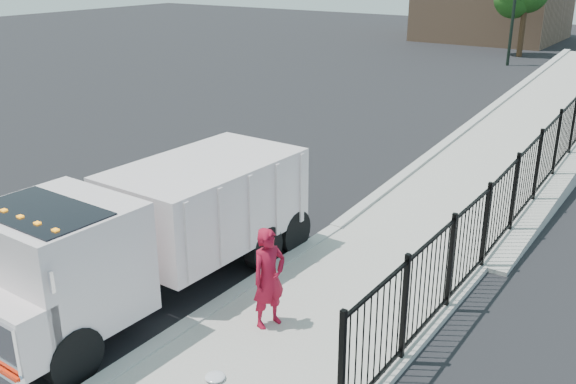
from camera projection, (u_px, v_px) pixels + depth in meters
The scene contains 7 objects.
ground at pixel (231, 301), 12.37m from camera, with size 120.00×120.00×0.00m, color black.
curb at pixel (157, 347), 10.79m from camera, with size 0.30×12.00×0.16m, color #ADAAA3.
ramp at pixel (549, 136), 23.66m from camera, with size 3.95×24.00×1.70m, color #9E998E.
iron_fence at pixel (570, 143), 19.49m from camera, with size 0.10×28.00×1.80m, color black.
truck at pixel (147, 230), 12.03m from camera, with size 2.60×7.47×2.54m.
worker at pixel (269, 278), 11.07m from camera, with size 0.67×0.44×1.83m, color maroon.
debris at pixel (215, 377), 9.88m from camera, with size 0.32×0.32×0.08m, color silver.
Camera 1 is at (7.02, -8.38, 6.26)m, focal length 40.00 mm.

